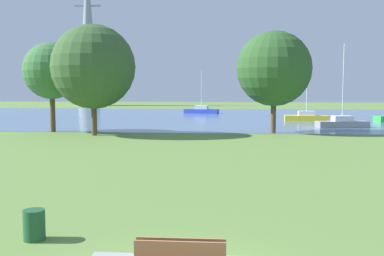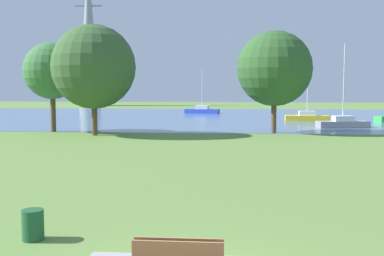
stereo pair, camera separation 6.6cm
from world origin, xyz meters
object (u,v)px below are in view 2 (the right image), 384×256
object	(u,v)px
electricity_pylon	(89,34)
litter_bin	(33,225)
sailboat_gray	(343,123)
sailboat_yellow	(307,117)
tree_mid_shore	(275,69)
tree_west_far	(94,67)
sailboat_blue	(202,110)
tree_east_near	(52,71)

from	to	relation	value
electricity_pylon	litter_bin	bearing A→B (deg)	-74.04
litter_bin	sailboat_gray	xyz separation A→B (m)	(15.58, 33.73, 0.07)
litter_bin	electricity_pylon	xyz separation A→B (m)	(-22.55, 78.87, 13.48)
sailboat_yellow	electricity_pylon	bearing A→B (deg)	134.35
litter_bin	tree_mid_shore	world-z (taller)	tree_mid_shore
litter_bin	tree_west_far	bearing A→B (deg)	102.96
tree_mid_shore	electricity_pylon	bearing A→B (deg)	121.73
tree_west_far	electricity_pylon	bearing A→B (deg)	107.34
sailboat_gray	sailboat_blue	distance (m)	25.68
sailboat_gray	sailboat_yellow	world-z (taller)	sailboat_gray
litter_bin	sailboat_yellow	size ratio (longest dim) A/B	0.11
tree_west_far	tree_mid_shore	xyz separation A→B (m)	(14.45, 3.21, -0.07)
electricity_pylon	sailboat_blue	bearing A→B (deg)	-45.61
tree_east_near	tree_mid_shore	distance (m)	18.84
tree_mid_shore	electricity_pylon	world-z (taller)	electricity_pylon
litter_bin	tree_mid_shore	xyz separation A→B (m)	(8.66, 28.40, 4.97)
tree_east_near	electricity_pylon	distance (m)	53.36
tree_east_near	electricity_pylon	xyz separation A→B (m)	(-12.39, 51.17, 8.68)
tree_mid_shore	tree_east_near	bearing A→B (deg)	-177.87
tree_west_far	tree_mid_shore	distance (m)	14.81
tree_west_far	tree_mid_shore	world-z (taller)	tree_west_far
sailboat_gray	tree_mid_shore	bearing A→B (deg)	-142.36
tree_west_far	electricity_pylon	world-z (taller)	electricity_pylon
litter_bin	tree_east_near	xyz separation A→B (m)	(-10.17, 27.70, 4.80)
sailboat_blue	tree_east_near	bearing A→B (deg)	-112.29
sailboat_yellow	tree_east_near	xyz separation A→B (m)	(-23.71, -14.25, 4.73)
tree_east_near	tree_mid_shore	size ratio (longest dim) A/B	0.90
sailboat_gray	sailboat_blue	world-z (taller)	sailboat_gray
sailboat_gray	litter_bin	bearing A→B (deg)	-114.79
sailboat_gray	electricity_pylon	distance (m)	60.59
electricity_pylon	sailboat_gray	bearing A→B (deg)	-49.81
sailboat_blue	tree_mid_shore	world-z (taller)	tree_mid_shore
sailboat_yellow	tree_east_near	world-z (taller)	tree_east_near
sailboat_yellow	tree_west_far	distance (m)	26.07
sailboat_blue	sailboat_yellow	xyz separation A→B (m)	(12.58, -12.90, 0.02)
sailboat_gray	tree_mid_shore	distance (m)	10.02
tree_east_near	sailboat_gray	bearing A→B (deg)	13.20
tree_east_near	tree_mid_shore	xyz separation A→B (m)	(18.83, 0.70, 0.17)
sailboat_gray	sailboat_blue	bearing A→B (deg)	124.69
electricity_pylon	tree_east_near	bearing A→B (deg)	-76.39
sailboat_blue	sailboat_yellow	bearing A→B (deg)	-45.71
sailboat_gray	electricity_pylon	size ratio (longest dim) A/B	0.28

